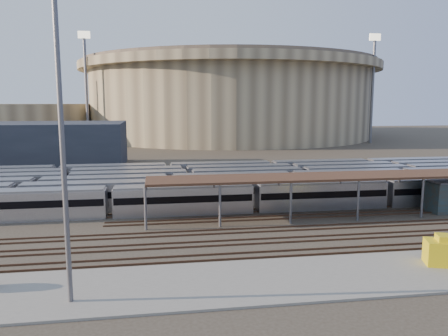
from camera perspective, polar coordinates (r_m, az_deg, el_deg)
ground at (r=50.40m, az=-0.96°, el=-8.09°), size 420.00×420.00×0.00m
apron at (r=35.86m, az=-5.75°, el=-15.03°), size 50.00×9.00×0.20m
subway_trains at (r=67.68m, az=-4.95°, el=-2.25°), size 124.40×23.90×3.60m
inspection_shed at (r=59.96m, az=19.78°, el=-1.03°), size 60.30×6.00×5.30m
empty_tracks at (r=45.65m, az=-0.09°, el=-9.75°), size 170.00×9.62×0.18m
stadium at (r=190.50m, az=0.72°, el=9.13°), size 124.00×124.00×32.50m
secondary_arena at (r=185.84m, az=-25.65°, el=5.39°), size 56.00×56.00×14.00m
service_building at (r=107.11m, az=-24.21°, el=2.73°), size 42.00×20.00×10.00m
floodlight_0 at (r=159.70m, az=-17.55°, el=10.36°), size 4.00×1.00×38.40m
floodlight_2 at (r=166.63m, az=18.85°, el=10.21°), size 4.00×1.00×38.40m
floodlight_3 at (r=207.97m, az=-9.93°, el=10.11°), size 4.00×1.00×38.40m
yard_light_pole at (r=31.92m, az=-20.33°, el=2.22°), size 0.80×0.36×21.83m
yellow_equipment at (r=43.89m, az=27.02°, el=-9.84°), size 3.97×3.18×2.16m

